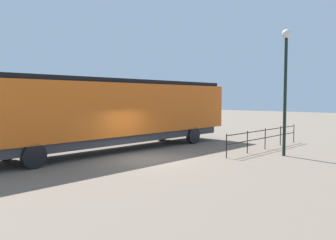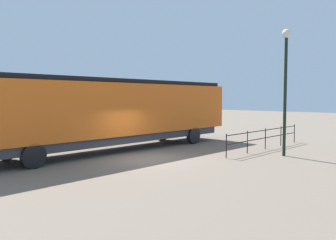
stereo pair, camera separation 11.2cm
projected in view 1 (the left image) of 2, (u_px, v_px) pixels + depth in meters
ground_plane at (147, 159)px, 17.35m from camera, size 120.00×120.00×0.00m
locomotive at (122, 111)px, 20.29m from camera, size 3.15×17.22×4.08m
lamp_post at (286, 73)px, 18.03m from camera, size 0.46×0.46×6.57m
platform_fence at (265, 136)px, 20.61m from camera, size 0.05×8.36×1.24m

